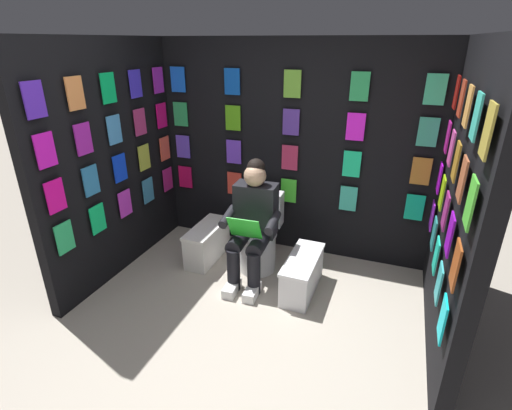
{
  "coord_description": "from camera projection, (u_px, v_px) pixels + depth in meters",
  "views": [
    {
      "loc": [
        -1.04,
        1.88,
        2.19
      ],
      "look_at": [
        0.07,
        -1.04,
        0.85
      ],
      "focal_mm": 26.98,
      "sensor_mm": 36.0,
      "label": 1
    }
  ],
  "objects": [
    {
      "name": "ground_plane",
      "position": [
        214.0,
        365.0,
        2.82
      ],
      "size": [
        30.0,
        30.0,
        0.0
      ],
      "primitive_type": "plane",
      "color": "#B2A899"
    },
    {
      "name": "comic_longbox_far",
      "position": [
        302.0,
        274.0,
        3.59
      ],
      "size": [
        0.28,
        0.7,
        0.36
      ],
      "rotation": [
        0.0,
        0.0,
        -0.01
      ],
      "color": "silver",
      "rests_on": "ground"
    },
    {
      "name": "comic_longbox_near",
      "position": [
        207.0,
        242.0,
        4.13
      ],
      "size": [
        0.26,
        0.65,
        0.38
      ],
      "rotation": [
        0.0,
        0.0,
        -0.0
      ],
      "color": "white",
      "rests_on": "ground"
    },
    {
      "name": "person_reading",
      "position": [
        252.0,
        222.0,
        3.65
      ],
      "size": [
        0.54,
        0.7,
        1.19
      ],
      "rotation": [
        0.0,
        0.0,
        0.06
      ],
      "color": "black",
      "rests_on": "ground"
    },
    {
      "name": "toilet",
      "position": [
        259.0,
        237.0,
        3.96
      ],
      "size": [
        0.41,
        0.56,
        0.77
      ],
      "rotation": [
        0.0,
        0.0,
        0.06
      ],
      "color": "white",
      "rests_on": "ground"
    },
    {
      "name": "display_wall_back",
      "position": [
        292.0,
        151.0,
        4.05
      ],
      "size": [
        3.01,
        0.14,
        2.23
      ],
      "color": "black",
      "rests_on": "ground"
    },
    {
      "name": "display_wall_right",
      "position": [
        112.0,
        162.0,
        3.68
      ],
      "size": [
        0.14,
        1.9,
        2.23
      ],
      "color": "black",
      "rests_on": "ground"
    },
    {
      "name": "display_wall_left",
      "position": [
        460.0,
        206.0,
        2.7
      ],
      "size": [
        0.14,
        1.9,
        2.23
      ],
      "color": "black",
      "rests_on": "ground"
    }
  ]
}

